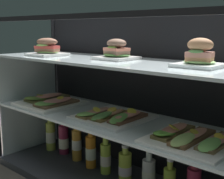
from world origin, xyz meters
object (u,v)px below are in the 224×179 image
Objects in this scene: open_sandwich_tray_near_right_corner at (112,116)px; juice_bottle_back_center at (91,152)px; plated_roll_sandwich_mid_left at (47,49)px; juice_bottle_front_fourth at (64,140)px; open_sandwich_tray_far_left at (50,101)px; juice_bottle_front_right_end at (77,144)px; open_sandwich_tray_far_right at (192,138)px; juice_bottle_tucked_behind at (149,173)px; juice_bottle_back_right at (51,135)px; juice_bottle_front_second at (106,158)px; plated_roll_sandwich_far_right at (200,56)px; juice_bottle_near_post at (125,167)px; plated_roll_sandwich_near_right_corner at (116,52)px.

open_sandwich_tray_near_right_corner reaches higher than juice_bottle_back_center.
plated_roll_sandwich_mid_left is 0.62m from juice_bottle_front_fourth.
open_sandwich_tray_far_left is 0.31m from juice_bottle_front_right_end.
open_sandwich_tray_far_left is 0.96m from open_sandwich_tray_far_right.
open_sandwich_tray_near_right_corner is 1.57× the size of juice_bottle_tucked_behind.
juice_bottle_back_right is 1.08× the size of juice_bottle_front_second.
open_sandwich_tray_far_right is 1.37× the size of juice_bottle_back_right.
plated_roll_sandwich_far_right reaches higher than juice_bottle_front_fourth.
plated_roll_sandwich_mid_left is 0.81m from juice_bottle_near_post.
open_sandwich_tray_near_right_corner is 0.69m from juice_bottle_back_right.
plated_roll_sandwich_far_right is 0.52× the size of open_sandwich_tray_far_right.
juice_bottle_back_center is at bearing -177.01° from juice_bottle_tucked_behind.
juice_bottle_near_post is (-0.42, 0.04, -0.62)m from plated_roll_sandwich_far_right.
open_sandwich_tray_far_left is (-0.95, -0.05, -0.33)m from plated_roll_sandwich_far_right.
juice_bottle_front_second is (-0.11, 0.07, -0.28)m from open_sandwich_tray_near_right_corner.
open_sandwich_tray_near_right_corner is 1.49× the size of juice_bottle_back_center.
juice_bottle_front_fourth is 0.69m from juice_bottle_tucked_behind.
juice_bottle_front_right_end reaches higher than juice_bottle_front_fourth.
juice_bottle_tucked_behind is (0.81, 0.01, -0.02)m from juice_bottle_back_right.
juice_bottle_near_post is at bearing 167.10° from open_sandwich_tray_far_right.
plated_roll_sandwich_near_right_corner is 0.79× the size of juice_bottle_front_fourth.
open_sandwich_tray_far_right is 0.65m from juice_bottle_front_second.
juice_bottle_back_right and juice_bottle_front_right_end have the same top height.
juice_bottle_back_center is at bearing 177.13° from plated_roll_sandwich_far_right.
open_sandwich_tray_far_left is 0.40m from juice_bottle_back_center.
plated_roll_sandwich_near_right_corner is 0.79× the size of juice_bottle_back_center.
open_sandwich_tray_far_right is 1.37× the size of juice_bottle_front_right_end.
juice_bottle_tucked_behind is at bearing 3.41° from juice_bottle_front_second.
juice_bottle_front_second is at bearing 17.27° from plated_roll_sandwich_mid_left.
juice_bottle_front_right_end reaches higher than juice_bottle_front_second.
juice_bottle_back_center is at bearing -178.13° from juice_bottle_near_post.
plated_roll_sandwich_far_right is 0.89× the size of juice_bottle_near_post.
open_sandwich_tray_far_left and open_sandwich_tray_far_right have the same top height.
juice_bottle_near_post is (0.26, 0.01, -0.02)m from juice_bottle_back_center.
juice_bottle_back_center is (0.14, -0.02, -0.01)m from juice_bottle_front_right_end.
open_sandwich_tray_near_right_corner reaches higher than juice_bottle_front_second.
open_sandwich_tray_near_right_corner is 0.36m from juice_bottle_back_center.
open_sandwich_tray_far_right is 0.89m from juice_bottle_front_right_end.
juice_bottle_back_center is (-0.69, 0.09, -0.28)m from open_sandwich_tray_far_right.
open_sandwich_tray_near_right_corner is (0.49, 0.02, -0.00)m from open_sandwich_tray_far_left.
juice_bottle_back_right is 0.52m from juice_bottle_front_second.
open_sandwich_tray_near_right_corner is at bearing 2.23° from open_sandwich_tray_far_left.
open_sandwich_tray_near_right_corner is 0.31m from juice_bottle_front_second.
plated_roll_sandwich_mid_left is 0.81× the size of juice_bottle_front_second.
juice_bottle_front_fourth is 1.00× the size of juice_bottle_front_second.
open_sandwich_tray_far_left is 1.48× the size of juice_bottle_front_fourth.
juice_bottle_front_right_end is at bearing 178.81° from juice_bottle_near_post.
open_sandwich_tray_far_right reaches higher than juice_bottle_back_right.
juice_bottle_near_post is at bearing -0.34° from juice_bottle_back_right.
open_sandwich_tray_far_left is 1.49× the size of juice_bottle_back_center.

